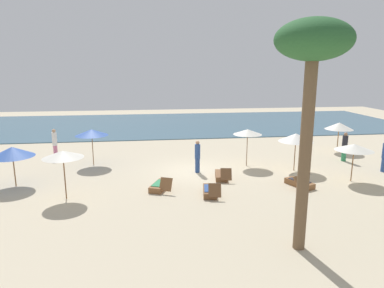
{
  "coord_description": "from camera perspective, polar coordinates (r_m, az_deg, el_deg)",
  "views": [
    {
      "loc": [
        -2.61,
        -18.82,
        5.83
      ],
      "look_at": [
        0.15,
        2.31,
        1.1
      ],
      "focal_mm": 32.38,
      "sensor_mm": 36.0,
      "label": 1
    }
  ],
  "objects": [
    {
      "name": "umbrella_5",
      "position": [
        21.6,
        -16.2,
        1.84
      ],
      "size": [
        1.94,
        1.94,
        2.21
      ],
      "color": "brown",
      "rests_on": "ground_plane"
    },
    {
      "name": "lounger_3",
      "position": [
        16.34,
        3.01,
        -7.74
      ],
      "size": [
        0.82,
        1.73,
        0.72
      ],
      "color": "brown",
      "rests_on": "ground_plane"
    },
    {
      "name": "ground_plane",
      "position": [
        19.88,
        0.44,
        -4.54
      ],
      "size": [
        60.0,
        60.0,
        0.0
      ],
      "primitive_type": "plane",
      "color": "beige"
    },
    {
      "name": "umbrella_3",
      "position": [
        19.16,
        -27.5,
        -1.15
      ],
      "size": [
        2.09,
        2.09,
        2.02
      ],
      "color": "olive",
      "rests_on": "ground_plane"
    },
    {
      "name": "lounger_2",
      "position": [
        17.07,
        -5.25,
        -6.87
      ],
      "size": [
        1.17,
        1.74,
        0.74
      ],
      "color": "brown",
      "rests_on": "ground_plane"
    },
    {
      "name": "person_2",
      "position": [
        19.49,
        0.91,
        -2.01
      ],
      "size": [
        0.43,
        0.43,
        1.84
      ],
      "color": "#2D4C8C",
      "rests_on": "ground_plane"
    },
    {
      "name": "umbrella_0",
      "position": [
        16.33,
        -20.5,
        -1.61
      ],
      "size": [
        1.8,
        1.8,
        2.24
      ],
      "color": "brown",
      "rests_on": "ground_plane"
    },
    {
      "name": "umbrella_2",
      "position": [
        20.47,
        16.75,
        1.03
      ],
      "size": [
        1.96,
        1.96,
        2.18
      ],
      "color": "brown",
      "rests_on": "ground_plane"
    },
    {
      "name": "palm_2",
      "position": [
        11.01,
        19.22,
        13.7
      ],
      "size": [
        2.27,
        2.27,
        7.24
      ],
      "color": "brown",
      "rests_on": "ground_plane"
    },
    {
      "name": "lounger_1",
      "position": [
        18.2,
        17.29,
        -6.17
      ],
      "size": [
        1.2,
        1.76,
        0.72
      ],
      "color": "brown",
      "rests_on": "ground_plane"
    },
    {
      "name": "ocean_water",
      "position": [
        36.38,
        -3.23,
        3.32
      ],
      "size": [
        48.0,
        16.0,
        0.06
      ],
      "primitive_type": "cube",
      "color": "#3D6075",
      "rests_on": "ground_plane"
    },
    {
      "name": "umbrella_1",
      "position": [
        26.31,
        23.07,
        2.75
      ],
      "size": [
        1.92,
        1.92,
        2.06
      ],
      "color": "olive",
      "rests_on": "ground_plane"
    },
    {
      "name": "person_1",
      "position": [
        24.34,
        -21.66,
        0.16
      ],
      "size": [
        0.43,
        0.43,
        1.93
      ],
      "color": "#D17299",
      "rests_on": "ground_plane"
    },
    {
      "name": "person_0",
      "position": [
        23.9,
        23.83,
        -0.38
      ],
      "size": [
        0.46,
        0.46,
        1.85
      ],
      "color": "#338C59",
      "rests_on": "ground_plane"
    },
    {
      "name": "umbrella_4",
      "position": [
        20.83,
        9.14,
        1.97
      ],
      "size": [
        1.71,
        1.71,
        2.23
      ],
      "color": "brown",
      "rests_on": "ground_plane"
    },
    {
      "name": "lounger_0",
      "position": [
        18.65,
        4.88,
        -5.2
      ],
      "size": [
        0.85,
        1.74,
        0.72
      ],
      "color": "brown",
      "rests_on": "ground_plane"
    },
    {
      "name": "umbrella_6",
      "position": [
        19.59,
        25.16,
        -0.5
      ],
      "size": [
        1.92,
        1.92,
        1.99
      ],
      "color": "brown",
      "rests_on": "ground_plane"
    }
  ]
}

